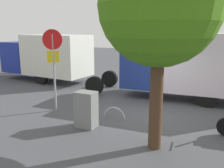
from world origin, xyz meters
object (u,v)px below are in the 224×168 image
utility_cabinet (86,109)px  bike_rack_hoop (114,118)px  box_truck_near (198,64)px  box_truck_far (45,55)px  stop_sign (53,57)px  street_tree (160,6)px

utility_cabinet → bike_rack_hoop: bearing=-112.7°
box_truck_near → box_truck_far: box_truck_near is taller
box_truck_far → stop_sign: 6.34m
stop_sign → bike_rack_hoop: bearing=-173.8°
street_tree → utility_cabinet: street_tree is taller
utility_cabinet → bike_rack_hoop: size_ratio=1.39×
street_tree → stop_sign: bearing=-16.3°
box_truck_near → street_tree: (0.24, 5.40, 2.05)m
box_truck_far → street_tree: (-8.85, 5.80, 2.11)m
box_truck_near → stop_sign: 6.24m
stop_sign → bike_rack_hoop: size_ratio=3.71×
utility_cabinet → box_truck_far: bearing=-39.9°
box_truck_near → bike_rack_hoop: (2.22, 3.85, -1.64)m
box_truck_far → bike_rack_hoop: size_ratio=8.57×
utility_cabinet → bike_rack_hoop: 1.36m
box_truck_far → street_tree: bearing=150.0°
street_tree → utility_cabinet: 3.97m
box_truck_near → box_truck_far: 9.11m
stop_sign → utility_cabinet: bearing=156.4°
box_truck_near → bike_rack_hoop: bearing=55.9°
utility_cabinet → bike_rack_hoop: utility_cabinet is taller
street_tree → box_truck_near: bearing=-92.6°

